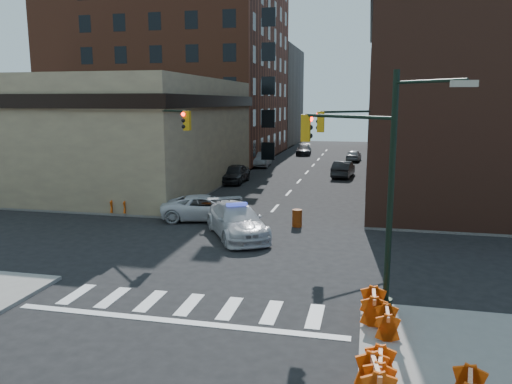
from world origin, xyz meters
The scene contains 30 objects.
ground centered at (0.00, 0.00, 0.00)m, with size 140.00×140.00×0.00m, color black.
sidewalk_nw centered at (-23.00, 32.75, 0.07)m, with size 34.00×54.50×0.15m, color gray.
bank_building centered at (-17.00, 16.50, 4.50)m, with size 22.00×22.00×9.00m, color #9C8D66.
apartment_block centered at (-18.50, 40.00, 12.00)m, with size 25.00×25.00×24.00m, color brown.
commercial_row_ne centered at (13.00, 22.50, 7.00)m, with size 14.00×34.00×14.00m, color #502C20.
filler_nw centered at (-16.00, 62.00, 8.00)m, with size 20.00×18.00×16.00m, color brown.
filler_ne centered at (14.00, 58.00, 6.00)m, with size 16.00×16.00×12.00m, color brown.
signal_pole_se centered at (6.04, -5.52, 4.61)m, with size 5.40×5.27×8.00m.
signal_pole_nw centered at (-5.85, 5.34, 4.34)m, with size 3.58×3.67×8.00m.
signal_pole_ne centered at (5.84, 5.35, 4.34)m, with size 3.67×3.58×8.00m.
tree_ne_near centered at (7.50, 26.00, 3.49)m, with size 3.00×3.00×4.85m.
tree_ne_far centered at (7.50, 34.00, 3.49)m, with size 3.00×3.00×4.85m.
police_car centered at (-0.68, 2.46, 0.86)m, with size 2.41×5.93×1.72m, color silver.
pickup centered at (-3.49, 5.80, 0.76)m, with size 2.53×5.48×1.52m, color silver.
parked_car_wnear centered at (-5.50, 19.93, 0.83)m, with size 1.95×4.85×1.65m, color black.
parked_car_wfar centered at (-5.50, 31.78, 0.79)m, with size 1.68×4.82×1.59m, color gray.
parked_car_wdeep centered at (-2.50, 45.05, 0.70)m, with size 1.95×4.80×1.39m, color black.
parked_car_enear centered at (3.79, 25.51, 0.78)m, with size 1.65×4.72×1.56m, color black.
parked_car_efar centered at (4.38, 39.30, 0.69)m, with size 1.64×4.07×1.39m, color gray.
pedestrian_a centered at (-9.49, 6.00, 1.14)m, with size 0.72×0.48×1.99m, color black.
pedestrian_b centered at (-9.70, 7.76, 1.01)m, with size 0.84×0.65×1.72m, color black.
pedestrian_c centered at (-10.41, 9.12, 1.13)m, with size 1.15×0.48×1.96m, color #1D222C.
barrel_road centered at (2.17, 5.33, 0.51)m, with size 0.57×0.57×1.01m, color red.
barrel_bank centered at (-3.50, 5.76, 0.53)m, with size 0.59×0.59×1.06m, color #C54309.
barricade_se_a centered at (6.79, -8.00, 0.56)m, with size 1.08×0.54×0.81m, color red, non-canonical shape.
barricade_se_b centered at (6.40, -7.00, 0.63)m, with size 1.27×0.64×0.95m, color #DD540A, non-canonical shape.
barricade_se_c centered at (6.52, -11.00, 0.60)m, with size 1.20×0.60×0.90m, color orange, non-canonical shape.
barricade_se_d centered at (6.40, -11.50, 0.62)m, with size 1.26×0.63×0.94m, color orange, non-canonical shape.
barricade_nw_a centered at (-9.25, 5.70, 0.60)m, with size 1.20×0.60×0.90m, color #D9610A, non-canonical shape.
barricade_nw_b centered at (-10.03, 7.76, 0.65)m, with size 1.33×0.66×1.00m, color #D26209, non-canonical shape.
Camera 1 is at (6.02, -22.70, 7.17)m, focal length 35.00 mm.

